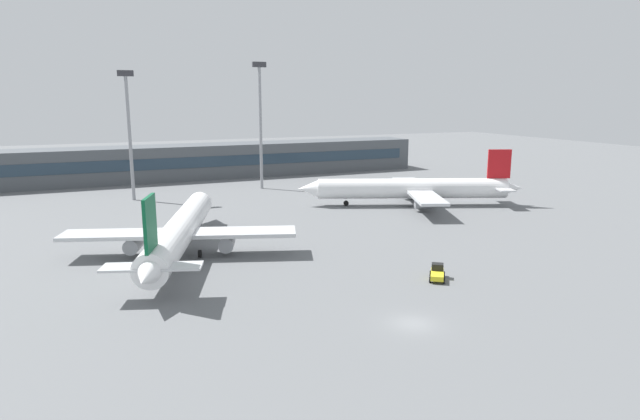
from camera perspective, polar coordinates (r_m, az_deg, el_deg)
name	(u,v)px	position (r m, az deg, el deg)	size (l,w,h in m)	color
ground_plane	(277,232)	(88.90, -4.48, -2.29)	(400.00, 400.00, 0.00)	slate
terminal_building	(197,161)	(151.18, -12.72, 4.99)	(125.85, 12.13, 9.00)	#4C5156
airplane_near	(181,229)	(78.29, -14.31, -1.96)	(31.58, 44.19, 11.29)	white
airplane_mid	(411,189)	(111.09, 9.47, 2.22)	(43.54, 31.25, 11.28)	white
baggage_tug_yellow	(437,273)	(67.27, 12.18, -6.44)	(3.33, 3.79, 1.75)	yellow
floodlight_tower_west	(260,118)	(129.99, -6.26, 9.59)	(3.20, 0.80, 29.45)	gray
floodlight_tower_east	(129,127)	(120.98, -19.36, 8.22)	(3.20, 0.80, 26.87)	gray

